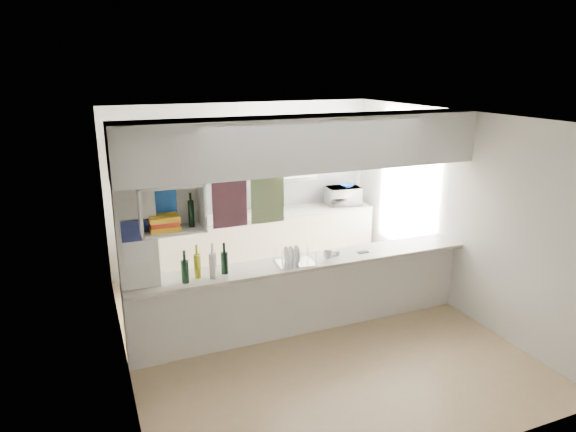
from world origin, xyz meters
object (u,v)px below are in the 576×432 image
wine_bottles (205,266)px  microwave (343,196)px  bowl (347,186)px  dish_rack (295,256)px

wine_bottles → microwave: bearing=37.2°
microwave → bowl: bearing=137.8°
bowl → dish_rack: size_ratio=0.49×
microwave → bowl: size_ratio=2.45×
microwave → wine_bottles: bearing=43.3°
dish_rack → wine_bottles: size_ratio=0.84×
dish_rack → microwave: bearing=54.8°
bowl → wine_bottles: (-2.86, -2.11, -0.19)m
microwave → wine_bottles: 3.55m
microwave → bowl: bowl is taller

